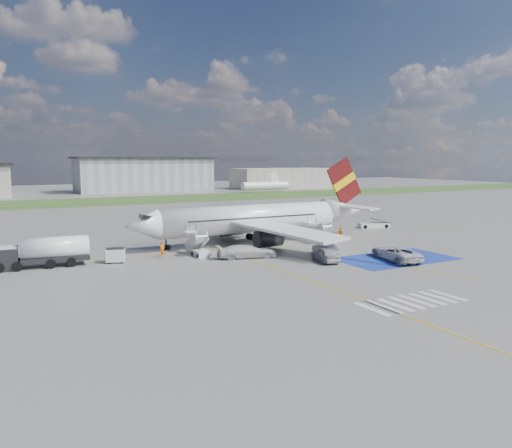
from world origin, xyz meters
The scene contains 22 objects.
ground centered at (0.00, 0.00, 0.00)m, with size 400.00×400.00×0.00m, color #60605E.
grass_strip centered at (0.00, 95.00, 0.01)m, with size 400.00×30.00×0.01m, color #2D4C1E.
taxiway_line_main centered at (0.00, 12.00, 0.01)m, with size 120.00×0.20×0.01m, color gold.
taxiway_line_cross centered at (-5.00, -10.00, 0.01)m, with size 0.20×60.00×0.01m, color gold.
taxiway_line_diag centered at (0.00, 12.00, 0.01)m, with size 0.20×60.00×0.01m, color gold.
staging_box centered at (10.00, -4.00, 0.01)m, with size 14.00×8.00×0.01m, color navy.
crosswalk centered at (-1.80, -18.00, 0.01)m, with size 9.00×4.00×0.01m.
terminal_centre centered at (20.00, 135.00, 6.00)m, with size 48.00×18.00×12.00m, color gray.
terminal_east centered at (75.00, 128.00, 4.00)m, with size 40.00×16.00×8.00m, color #9D9687.
airliner centered at (1.51, 14.00, 3.39)m, with size 36.81×32.95×11.92m.
airstairs_fwd centered at (-9.50, 8.70, 0.62)m, with size 1.90×5.20×3.60m.
airstairs_aft centered at (9.00, 8.70, 0.62)m, with size 1.90×5.20×3.60m.
fuel_tanker centered at (-26.83, 10.75, 1.36)m, with size 9.65×3.31×3.24m.
gpu_cart centered at (-19.47, 9.36, 0.76)m, with size 2.32×1.85×1.69m.
belt_loader centered at (26.01, 17.62, 0.41)m, with size 5.71×3.29×1.65m.
car_silver_a centered at (1.76, -1.43, 0.83)m, with size 1.96×4.88×1.66m, color #ADAFB4.
car_silver_b centered at (4.49, 2.26, 0.72)m, with size 1.52×4.36×1.44m, color #A8AAB0.
van_white_a centered at (9.45, -4.53, 1.13)m, with size 2.78×6.03×2.26m, color silver.
van_white_b centered at (-5.14, 4.82, 1.04)m, with size 2.15×5.29×2.07m, color silver.
crew_fwd centered at (-13.82, 9.92, 0.95)m, with size 0.69×0.45×1.89m, color orange.
crew_nose centered at (-8.64, 13.28, 0.93)m, with size 0.90×0.70×1.86m, color orange.
crew_aft centered at (12.69, 9.81, 0.96)m, with size 1.12×0.47×1.91m, color orange.
Camera 1 is at (-31.92, -46.75, 11.59)m, focal length 35.00 mm.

